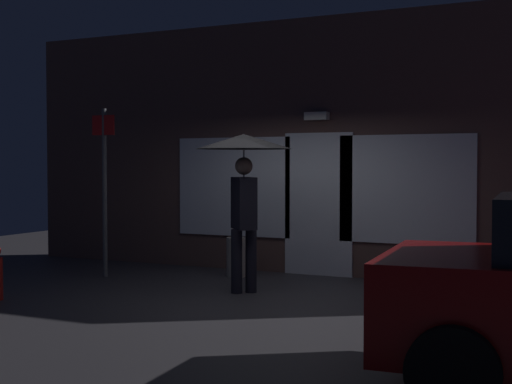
# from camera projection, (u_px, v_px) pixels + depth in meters

# --- Properties ---
(ground_plane) EXTENTS (18.00, 18.00, 0.00)m
(ground_plane) POSITION_uv_depth(u_px,v_px,m) (258.00, 299.00, 9.14)
(ground_plane) COLOR #38353A
(building_facade) EXTENTS (10.78, 0.48, 3.98)m
(building_facade) POSITION_uv_depth(u_px,v_px,m) (322.00, 148.00, 11.18)
(building_facade) COLOR brown
(building_facade) RESTS_ON ground
(person_with_umbrella) EXTENTS (1.28, 1.28, 2.11)m
(person_with_umbrella) POSITION_uv_depth(u_px,v_px,m) (244.00, 163.00, 9.52)
(person_with_umbrella) COLOR black
(person_with_umbrella) RESTS_ON ground
(street_sign_post) EXTENTS (0.40, 0.07, 2.56)m
(street_sign_post) POSITION_uv_depth(u_px,v_px,m) (104.00, 182.00, 10.89)
(street_sign_post) COLOR #595B60
(street_sign_post) RESTS_ON ground
(sidewalk_bollard) EXTENTS (0.29, 0.29, 0.60)m
(sidewalk_bollard) POSITION_uv_depth(u_px,v_px,m) (236.00, 257.00, 10.95)
(sidewalk_bollard) COLOR #9E998E
(sidewalk_bollard) RESTS_ON ground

